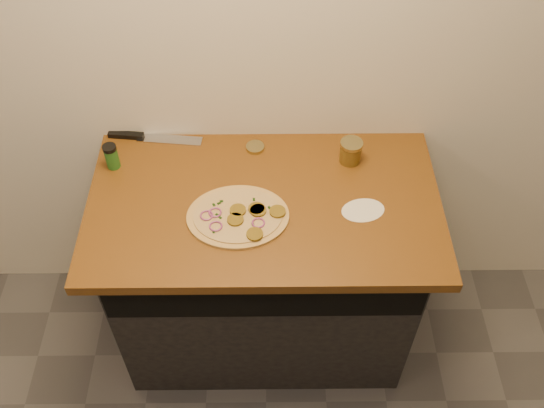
{
  "coord_description": "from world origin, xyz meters",
  "views": [
    {
      "loc": [
        0.02,
        0.06,
        2.43
      ],
      "look_at": [
        0.03,
        1.36,
        0.95
      ],
      "focal_mm": 40.0,
      "sensor_mm": 36.0,
      "label": 1
    }
  ],
  "objects_px": {
    "pizza": "(239,216)",
    "chefs_knife": "(147,137)",
    "salsa_jar": "(351,151)",
    "spice_shaker": "(112,156)"
  },
  "relations": [
    {
      "from": "pizza",
      "to": "salsa_jar",
      "type": "height_order",
      "value": "salsa_jar"
    },
    {
      "from": "pizza",
      "to": "chefs_knife",
      "type": "distance_m",
      "value": 0.52
    },
    {
      "from": "salsa_jar",
      "to": "spice_shaker",
      "type": "height_order",
      "value": "spice_shaker"
    },
    {
      "from": "pizza",
      "to": "salsa_jar",
      "type": "distance_m",
      "value": 0.47
    },
    {
      "from": "chefs_knife",
      "to": "salsa_jar",
      "type": "distance_m",
      "value": 0.75
    },
    {
      "from": "chefs_knife",
      "to": "salsa_jar",
      "type": "bearing_deg",
      "value": -9.27
    },
    {
      "from": "chefs_knife",
      "to": "spice_shaker",
      "type": "bearing_deg",
      "value": -124.09
    },
    {
      "from": "chefs_knife",
      "to": "salsa_jar",
      "type": "xyz_separation_m",
      "value": [
        0.74,
        -0.12,
        0.04
      ]
    },
    {
      "from": "pizza",
      "to": "chefs_knife",
      "type": "bearing_deg",
      "value": 132.35
    },
    {
      "from": "pizza",
      "to": "salsa_jar",
      "type": "xyz_separation_m",
      "value": [
        0.39,
        0.27,
        0.04
      ]
    }
  ]
}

